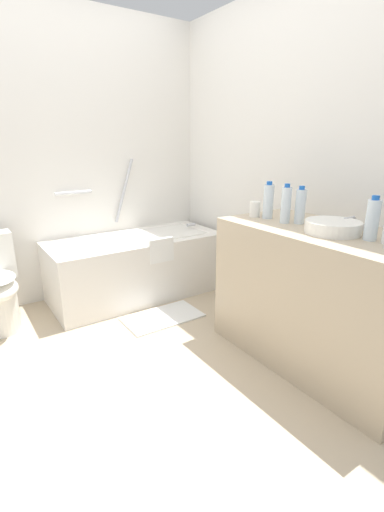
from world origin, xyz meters
TOP-DOWN VIEW (x-y plane):
  - ground_plane at (0.00, 0.00)m, footprint 3.83×3.83m
  - wall_back_tiled at (0.00, 1.41)m, footprint 3.23×0.10m
  - wall_right_mirror at (1.47, 0.00)m, footprint 0.10×3.12m
  - bathtub at (0.62, 1.03)m, footprint 1.51×0.67m
  - vanity_counter at (1.10, -0.55)m, footprint 0.63×1.26m
  - sink_basin at (1.06, -0.61)m, footprint 0.30×0.30m
  - sink_faucet at (1.24, -0.61)m, footprint 0.10×0.15m
  - water_bottle_0 at (1.05, -0.12)m, footprint 0.07×0.07m
  - water_bottle_2 at (1.03, -0.28)m, footprint 0.06×0.06m
  - water_bottle_4 at (1.10, -0.34)m, footprint 0.06×0.06m
  - water_bottle_5 at (1.09, -0.81)m, footprint 0.07×0.07m
  - drinking_glass_1 at (1.02, -0.03)m, footprint 0.07×0.07m
  - bath_mat at (0.57, 0.49)m, footprint 0.61×0.34m

SIDE VIEW (x-z plane):
  - ground_plane at x=0.00m, z-range 0.00..0.00m
  - bath_mat at x=0.57m, z-range 0.00..0.01m
  - bathtub at x=0.62m, z-range -0.31..0.88m
  - vanity_counter at x=1.10m, z-range 0.00..0.85m
  - sink_faucet at x=1.24m, z-range 0.85..0.92m
  - sink_basin at x=1.06m, z-range 0.85..0.92m
  - drinking_glass_1 at x=1.02m, z-range 0.85..0.96m
  - water_bottle_5 at x=1.09m, z-range 0.85..1.08m
  - water_bottle_4 at x=1.10m, z-range 0.85..1.08m
  - water_bottle_0 at x=1.05m, z-range 0.85..1.09m
  - water_bottle_2 at x=1.03m, z-range 0.85..1.09m
  - wall_back_tiled at x=0.00m, z-range 0.00..2.38m
  - wall_right_mirror at x=1.47m, z-range 0.00..2.38m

